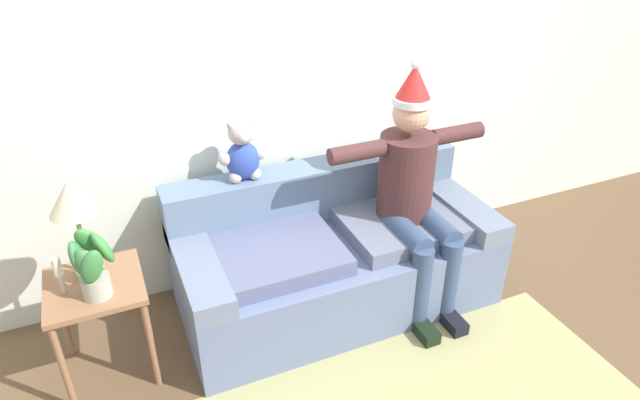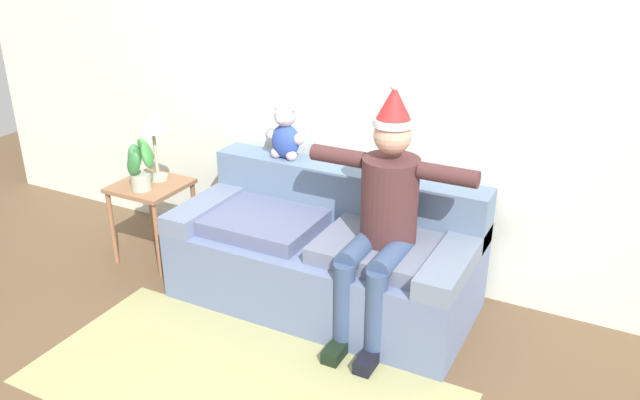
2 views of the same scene
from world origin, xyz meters
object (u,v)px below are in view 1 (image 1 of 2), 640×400
(teddy_bear, at_px, (242,153))
(table_lamp, at_px, (73,202))
(potted_plant, at_px, (91,265))
(person_seated, at_px, (414,189))
(candle_tall, at_px, (58,271))
(couch, at_px, (334,254))
(side_table, at_px, (97,299))

(teddy_bear, height_order, table_lamp, teddy_bear)
(table_lamp, bearing_deg, potted_plant, -83.04)
(person_seated, relative_size, candle_tall, 7.32)
(person_seated, bearing_deg, couch, 160.09)
(couch, distance_m, teddy_bear, 0.86)
(person_seated, height_order, candle_tall, person_seated)
(couch, xyz_separation_m, table_lamp, (-1.40, 0.02, 0.70))
(side_table, height_order, table_lamp, table_lamp)
(person_seated, xyz_separation_m, side_table, (-1.84, 0.08, -0.30))
(teddy_bear, xyz_separation_m, table_lamp, (-0.93, -0.27, 0.03))
(candle_tall, bearing_deg, side_table, 8.39)
(table_lamp, bearing_deg, person_seated, -5.48)
(candle_tall, bearing_deg, potted_plant, -28.20)
(couch, distance_m, side_table, 1.41)
(person_seated, bearing_deg, potted_plant, -179.26)
(table_lamp, height_order, candle_tall, table_lamp)
(person_seated, bearing_deg, candle_tall, 178.26)
(couch, xyz_separation_m, teddy_bear, (-0.47, 0.29, 0.67))
(person_seated, bearing_deg, table_lamp, 174.52)
(teddy_bear, relative_size, table_lamp, 0.69)
(couch, bearing_deg, person_seated, -19.91)
(person_seated, distance_m, side_table, 1.87)
(side_table, bearing_deg, couch, 3.34)
(person_seated, relative_size, teddy_bear, 4.06)
(couch, distance_m, person_seated, 0.66)
(person_seated, distance_m, teddy_bear, 1.04)
(person_seated, xyz_separation_m, potted_plant, (-1.82, -0.02, -0.01))
(side_table, bearing_deg, potted_plant, -78.99)
(couch, bearing_deg, teddy_bear, 148.45)
(teddy_bear, distance_m, table_lamp, 0.97)
(candle_tall, bearing_deg, teddy_bear, 20.06)
(couch, relative_size, table_lamp, 3.51)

